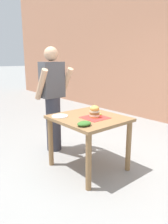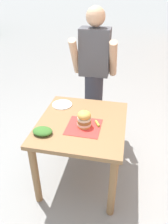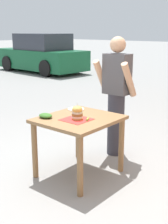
{
  "view_description": "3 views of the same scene",
  "coord_description": "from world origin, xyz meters",
  "px_view_note": "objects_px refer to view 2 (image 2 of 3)",
  "views": [
    {
      "loc": [
        -1.89,
        -2.12,
        1.52
      ],
      "look_at": [
        0.0,
        0.1,
        0.79
      ],
      "focal_mm": 35.0,
      "sensor_mm": 36.0,
      "label": 1
    },
    {
      "loc": [
        0.38,
        -1.73,
        1.94
      ],
      "look_at": [
        0.0,
        0.1,
        0.79
      ],
      "focal_mm": 35.0,
      "sensor_mm": 36.0,
      "label": 2
    },
    {
      "loc": [
        2.36,
        -2.77,
        1.79
      ],
      "look_at": [
        0.0,
        0.1,
        0.79
      ],
      "focal_mm": 50.0,
      "sensor_mm": 36.0,
      "label": 3
    }
  ],
  "objects_px": {
    "patio_table": "(82,132)",
    "side_plate_with_forks": "(62,105)",
    "sandwich": "(84,119)",
    "diner_across_table": "(94,75)",
    "pickle_spear": "(97,123)",
    "side_salad": "(43,131)"
  },
  "relations": [
    {
      "from": "sandwich",
      "to": "diner_across_table",
      "type": "bearing_deg",
      "value": 93.89
    },
    {
      "from": "sandwich",
      "to": "pickle_spear",
      "type": "height_order",
      "value": "sandwich"
    },
    {
      "from": "sandwich",
      "to": "side_plate_with_forks",
      "type": "xyz_separation_m",
      "value": [
        -0.32,
        0.35,
        -0.08
      ]
    },
    {
      "from": "diner_across_table",
      "to": "side_plate_with_forks",
      "type": "bearing_deg",
      "value": -114.18
    },
    {
      "from": "patio_table",
      "to": "pickle_spear",
      "type": "height_order",
      "value": "pickle_spear"
    },
    {
      "from": "patio_table",
      "to": "side_plate_with_forks",
      "type": "bearing_deg",
      "value": 135.82
    },
    {
      "from": "side_plate_with_forks",
      "to": "pickle_spear",
      "type": "bearing_deg",
      "value": -34.27
    },
    {
      "from": "side_salad",
      "to": "diner_across_table",
      "type": "distance_m",
      "value": 1.15
    },
    {
      "from": "side_plate_with_forks",
      "to": "diner_across_table",
      "type": "bearing_deg",
      "value": 65.82
    },
    {
      "from": "patio_table",
      "to": "sandwich",
      "type": "distance_m",
      "value": 0.23
    },
    {
      "from": "patio_table",
      "to": "side_salad",
      "type": "xyz_separation_m",
      "value": [
        -0.3,
        -0.26,
        0.16
      ]
    },
    {
      "from": "side_salad",
      "to": "sandwich",
      "type": "bearing_deg",
      "value": 29.0
    },
    {
      "from": "patio_table",
      "to": "sandwich",
      "type": "xyz_separation_m",
      "value": [
        0.04,
        -0.07,
        0.22
      ]
    },
    {
      "from": "sandwich",
      "to": "side_salad",
      "type": "distance_m",
      "value": 0.4
    },
    {
      "from": "patio_table",
      "to": "side_plate_with_forks",
      "type": "relative_size",
      "value": 4.26
    },
    {
      "from": "patio_table",
      "to": "diner_across_table",
      "type": "height_order",
      "value": "diner_across_table"
    },
    {
      "from": "patio_table",
      "to": "diner_across_table",
      "type": "xyz_separation_m",
      "value": [
        -0.02,
        0.85,
        0.27
      ]
    },
    {
      "from": "patio_table",
      "to": "pickle_spear",
      "type": "relative_size",
      "value": 10.63
    },
    {
      "from": "patio_table",
      "to": "pickle_spear",
      "type": "xyz_separation_m",
      "value": [
        0.16,
        -0.02,
        0.15
      ]
    },
    {
      "from": "side_plate_with_forks",
      "to": "side_salad",
      "type": "bearing_deg",
      "value": -92.26
    },
    {
      "from": "pickle_spear",
      "to": "side_salad",
      "type": "relative_size",
      "value": 0.49
    },
    {
      "from": "sandwich",
      "to": "side_salad",
      "type": "height_order",
      "value": "sandwich"
    }
  ]
}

